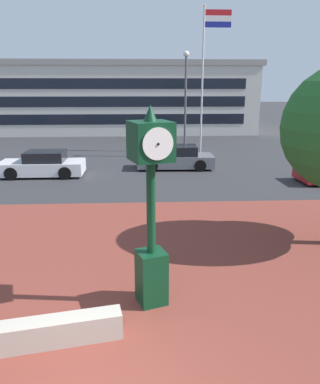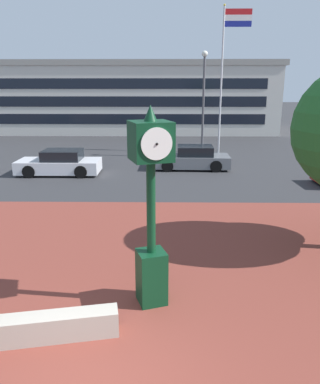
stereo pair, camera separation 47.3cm
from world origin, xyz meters
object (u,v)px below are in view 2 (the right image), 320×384
street_lamp_post (204,94)px  car_street_distant (192,159)px  car_street_mid (60,163)px  civic_building (126,97)px  street_clock (151,205)px  flagpole_primary (225,67)px

street_lamp_post → car_street_distant: bearing=-104.3°
car_street_mid → car_street_distant: bearing=-78.7°
civic_building → street_clock: bearing=-83.4°
street_clock → civic_building: (-3.77, 32.63, 1.13)m
car_street_distant → street_clock: bearing=173.9°
flagpole_primary → civic_building: 16.17m
car_street_mid → civic_building: civic_building is taller
street_clock → flagpole_primary: (4.17, 18.74, 3.46)m
street_clock → flagpole_primary: flagpole_primary is taller
civic_building → street_lamp_post: civic_building is taller
car_street_mid → car_street_distant: size_ratio=1.00×
car_street_mid → civic_building: (1.45, 20.62, 2.76)m
civic_building → street_lamp_post: size_ratio=4.52×
street_clock → car_street_mid: (-5.23, 12.02, -1.63)m
street_clock → street_lamp_post: size_ratio=0.64×
car_street_distant → flagpole_primary: (2.41, 5.28, 5.09)m
car_street_distant → civic_building: size_ratio=0.14×
street_clock → civic_building: 32.87m
car_street_mid → car_street_distant: same height
car_street_mid → flagpole_primary: 12.62m
car_street_mid → civic_building: bearing=-4.3°
street_clock → car_street_mid: street_clock is taller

